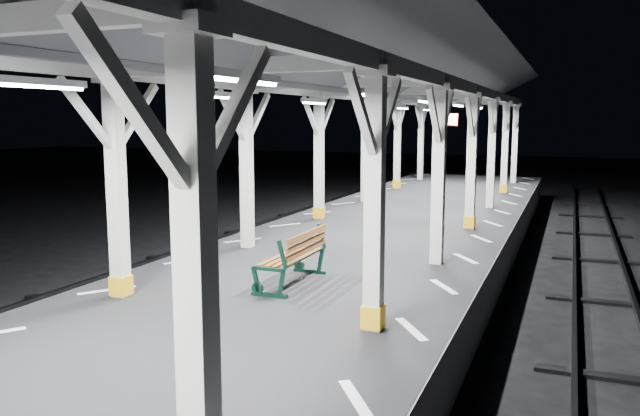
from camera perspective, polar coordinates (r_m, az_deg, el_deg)
The scene contains 4 objects.
platform at distance 7.58m, azimuth -15.38°, elevation -17.02°, with size 6.00×50.00×1.00m, color black.
hazard_stripes_right at distance 6.29m, azimuth 3.32°, elevation -17.09°, with size 1.00×48.00×0.01m, color silver.
canopy at distance 6.92m, azimuth -16.78°, elevation 15.05°, with size 5.40×49.00×4.65m.
bench_mid at distance 10.16m, azimuth -2.18°, elevation -4.39°, with size 0.64×1.67×0.90m.
Camera 1 is at (4.26, -5.40, 3.69)m, focal length 35.00 mm.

